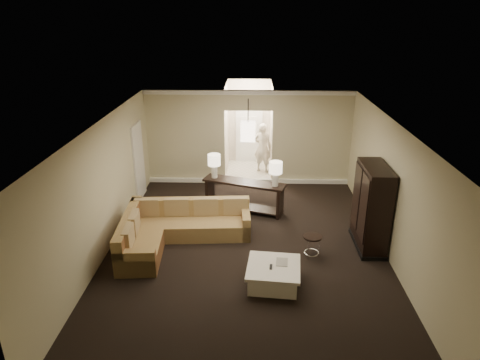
{
  "coord_description": "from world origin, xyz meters",
  "views": [
    {
      "loc": [
        0.1,
        -8.1,
        4.9
      ],
      "look_at": [
        -0.16,
        1.2,
        1.18
      ],
      "focal_mm": 32.0,
      "sensor_mm": 36.0,
      "label": 1
    }
  ],
  "objects_px": {
    "coffee_table": "(273,275)",
    "armoire": "(371,209)",
    "sectional_sofa": "(174,229)",
    "console_table": "(244,193)",
    "drink_table": "(312,242)",
    "person": "(263,145)"
  },
  "relations": [
    {
      "from": "sectional_sofa",
      "to": "drink_table",
      "type": "relative_size",
      "value": 5.76
    },
    {
      "from": "coffee_table",
      "to": "sectional_sofa",
      "type": "bearing_deg",
      "value": 144.58
    },
    {
      "from": "coffee_table",
      "to": "armoire",
      "type": "xyz_separation_m",
      "value": [
        2.15,
        1.5,
        0.69
      ]
    },
    {
      "from": "sectional_sofa",
      "to": "drink_table",
      "type": "distance_m",
      "value": 3.05
    },
    {
      "from": "console_table",
      "to": "person",
      "type": "bearing_deg",
      "value": 98.61
    },
    {
      "from": "coffee_table",
      "to": "drink_table",
      "type": "relative_size",
      "value": 2.23
    },
    {
      "from": "sectional_sofa",
      "to": "armoire",
      "type": "relative_size",
      "value": 1.5
    },
    {
      "from": "drink_table",
      "to": "sectional_sofa",
      "type": "bearing_deg",
      "value": 170.23
    },
    {
      "from": "drink_table",
      "to": "person",
      "type": "relative_size",
      "value": 0.27
    },
    {
      "from": "sectional_sofa",
      "to": "coffee_table",
      "type": "distance_m",
      "value": 2.64
    },
    {
      "from": "sectional_sofa",
      "to": "armoire",
      "type": "distance_m",
      "value": 4.34
    },
    {
      "from": "person",
      "to": "drink_table",
      "type": "bearing_deg",
      "value": 122.74
    },
    {
      "from": "console_table",
      "to": "armoire",
      "type": "xyz_separation_m",
      "value": [
        2.78,
        -1.7,
        0.41
      ]
    },
    {
      "from": "sectional_sofa",
      "to": "person",
      "type": "relative_size",
      "value": 1.58
    },
    {
      "from": "sectional_sofa",
      "to": "console_table",
      "type": "bearing_deg",
      "value": 43.81
    },
    {
      "from": "coffee_table",
      "to": "drink_table",
      "type": "bearing_deg",
      "value": 49.71
    },
    {
      "from": "coffee_table",
      "to": "armoire",
      "type": "bearing_deg",
      "value": 34.87
    },
    {
      "from": "drink_table",
      "to": "coffee_table",
      "type": "bearing_deg",
      "value": -130.29
    },
    {
      "from": "console_table",
      "to": "person",
      "type": "height_order",
      "value": "person"
    },
    {
      "from": "console_table",
      "to": "drink_table",
      "type": "bearing_deg",
      "value": -36.95
    },
    {
      "from": "console_table",
      "to": "drink_table",
      "type": "relative_size",
      "value": 4.45
    },
    {
      "from": "armoire",
      "to": "person",
      "type": "relative_size",
      "value": 1.06
    }
  ]
}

